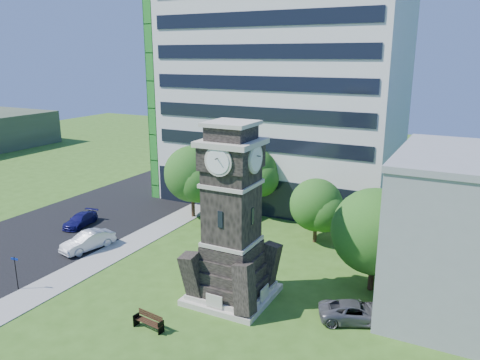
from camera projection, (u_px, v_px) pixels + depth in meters
The scene contains 14 objects.
ground at pixel (180, 300), 32.08m from camera, with size 160.00×160.00×0.00m, color #365E1A.
sidewalk at pixel (122, 248), 40.57m from camera, with size 3.00×70.00×0.06m, color gray.
street at pixel (52, 232), 44.34m from camera, with size 14.00×80.00×0.02m, color black.
clock_tower at pixel (232, 226), 31.10m from camera, with size 5.40×5.40×12.22m.
office_tall at pixel (284, 74), 52.01m from camera, with size 26.20×15.11×28.60m.
car_street_mid at pixel (88, 241), 40.23m from camera, with size 1.63×4.68×1.54m, color #B8BBC0.
car_street_north at pixel (80, 220), 45.89m from camera, with size 1.69×4.15×1.20m, color #161458.
car_east_lot at pixel (356, 312), 29.37m from camera, with size 2.12×4.60×1.28m, color #525257.
park_bench at pixel (149, 321), 28.57m from camera, with size 2.00×0.53×1.03m.
street_sign at pixel (16, 269), 33.11m from camera, with size 0.61×0.06×2.52m.
tree_nw at pixel (193, 176), 47.49m from camera, with size 6.30×5.73×7.46m.
tree_nc at pixel (255, 173), 47.60m from camera, with size 5.30×4.82×7.20m.
tree_ne at pixel (317, 206), 41.17m from camera, with size 5.15×4.68×5.85m.
tree_east at pixel (376, 234), 32.43m from camera, with size 6.66×6.05×7.46m.
Camera 1 is at (16.91, -23.75, 16.25)m, focal length 35.00 mm.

